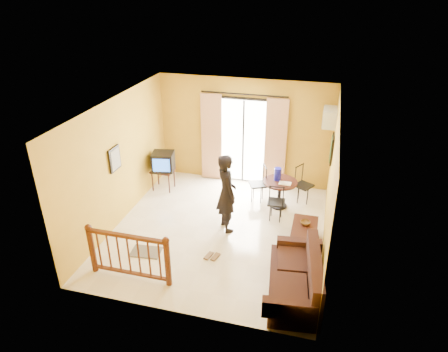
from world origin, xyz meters
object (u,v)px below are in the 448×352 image
(dining_table, at_px, (280,187))
(sofa, at_px, (297,280))
(standing_person, at_px, (226,193))
(television, at_px, (163,161))
(coffee_table, at_px, (304,232))

(dining_table, relative_size, sofa, 0.43)
(dining_table, relative_size, standing_person, 0.46)
(sofa, bearing_deg, dining_table, 96.79)
(standing_person, bearing_deg, dining_table, -74.00)
(standing_person, bearing_deg, sofa, -170.16)
(dining_table, xyz_separation_m, sofa, (0.71, -2.94, -0.21))
(television, xyz_separation_m, sofa, (3.73, -3.06, -0.47))
(sofa, height_order, standing_person, standing_person)
(television, bearing_deg, standing_person, -44.77)
(television, relative_size, coffee_table, 0.67)
(dining_table, distance_m, sofa, 3.03)
(sofa, bearing_deg, coffee_table, 83.36)
(television, height_order, dining_table, television)
(dining_table, height_order, sofa, sofa)
(television, bearing_deg, coffee_table, -32.58)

